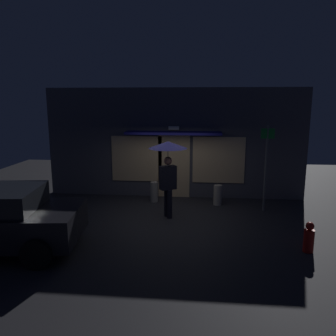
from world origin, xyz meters
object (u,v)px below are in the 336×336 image
Objects in this scene: person_with_umbrella at (168,159)px; street_sign_post at (266,163)px; fire_hydrant at (309,238)px; sidewalk_bollard at (154,192)px; sidewalk_bollard_2 at (218,195)px.

street_sign_post reaches higher than person_with_umbrella.
street_sign_post reaches higher than fire_hydrant.
person_with_umbrella is 3.28× the size of sidewalk_bollard.
street_sign_post is at bearing 165.81° from person_with_umbrella.
sidewalk_bollard is at bearing -98.73° from person_with_umbrella.
sidewalk_bollard is 5.31m from fire_hydrant.
sidewalk_bollard is 1.03× the size of sidewalk_bollard_2.
street_sign_post reaches higher than sidewalk_bollard.
street_sign_post is at bearing -9.65° from sidewalk_bollard.
person_with_umbrella is at bearing 149.41° from fire_hydrant.
street_sign_post is 4.00× the size of sidewalk_bollard_2.
person_with_umbrella is 3.04m from street_sign_post.
fire_hydrant reaches higher than sidewalk_bollard_2.
sidewalk_bollard_2 is at bearing -169.38° from person_with_umbrella.
sidewalk_bollard_2 is at bearing -3.99° from sidewalk_bollard.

